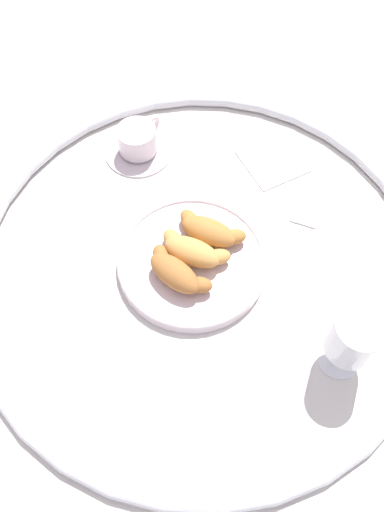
{
  "coord_description": "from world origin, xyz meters",
  "views": [
    {
      "loc": [
        0.29,
        -0.34,
        0.81
      ],
      "look_at": [
        -0.01,
        -0.01,
        0.03
      ],
      "focal_mm": 36.78,
      "sensor_mm": 36.0,
      "label": 1
    }
  ],
  "objects": [
    {
      "name": "ground_plane",
      "position": [
        0.0,
        0.0,
        0.0
      ],
      "size": [
        2.2,
        2.2,
        0.0
      ],
      "primitive_type": "plane",
      "color": "silver"
    },
    {
      "name": "table_chrome_rim",
      "position": [
        0.0,
        0.0,
        0.01
      ],
      "size": [
        0.8,
        0.8,
        0.02
      ],
      "primitive_type": "torus",
      "color": "silver",
      "rests_on": "ground_plane"
    },
    {
      "name": "pastry_plate",
      "position": [
        -0.01,
        -0.01,
        0.01
      ],
      "size": [
        0.26,
        0.26,
        0.02
      ],
      "color": "silver",
      "rests_on": "ground_plane"
    },
    {
      "name": "croissant_large",
      "position": [
        -0.01,
        -0.06,
        0.04
      ],
      "size": [
        0.14,
        0.06,
        0.04
      ],
      "color": "#AD6B33",
      "rests_on": "pastry_plate"
    },
    {
      "name": "croissant_small",
      "position": [
        -0.01,
        -0.01,
        0.04
      ],
      "size": [
        0.13,
        0.09,
        0.04
      ],
      "color": "#D6994C",
      "rests_on": "pastry_plate"
    },
    {
      "name": "croissant_extra",
      "position": [
        -0.02,
        0.04,
        0.04
      ],
      "size": [
        0.13,
        0.09,
        0.04
      ],
      "color": "#BC7A38",
      "rests_on": "pastry_plate"
    },
    {
      "name": "coffee_cup_near",
      "position": [
        -0.26,
        0.11,
        0.03
      ],
      "size": [
        0.14,
        0.14,
        0.06
      ],
      "color": "silver",
      "rests_on": "ground_plane"
    },
    {
      "name": "juice_glass_left",
      "position": [
        0.28,
        0.01,
        0.09
      ],
      "size": [
        0.08,
        0.08,
        0.14
      ],
      "color": "white",
      "rests_on": "ground_plane"
    },
    {
      "name": "sugar_packet",
      "position": [
        0.08,
        0.2,
        0.0
      ],
      "size": [
        0.06,
        0.05,
        0.01
      ],
      "primitive_type": "cube",
      "rotation": [
        0.0,
        0.0,
        0.37
      ],
      "color": "white",
      "rests_on": "ground_plane"
    },
    {
      "name": "folded_napkin",
      "position": [
        -0.05,
        0.27,
        0.0
      ],
      "size": [
        0.14,
        0.14,
        0.01
      ],
      "primitive_type": "cube",
      "rotation": [
        0.0,
        0.0,
        -0.37
      ],
      "color": "silver",
      "rests_on": "ground_plane"
    }
  ]
}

